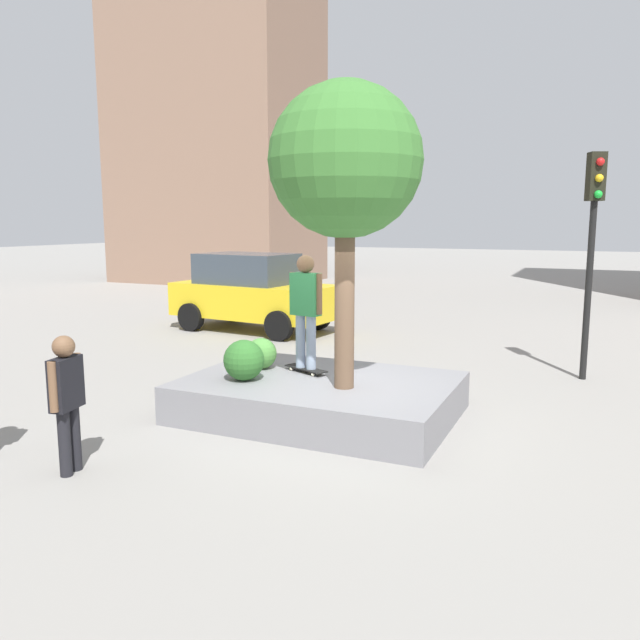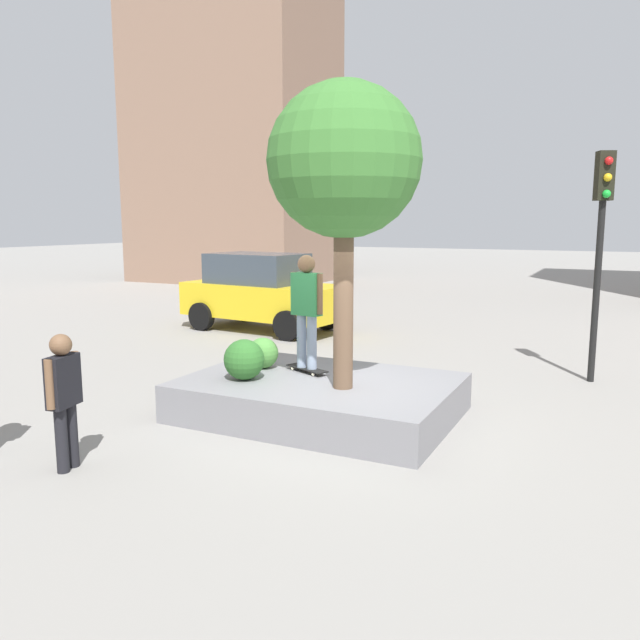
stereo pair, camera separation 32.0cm
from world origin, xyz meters
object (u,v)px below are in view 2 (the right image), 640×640
at_px(planter_ledge, 320,397).
at_px(pedestrian_crossing, 64,392).
at_px(plaza_tree, 344,163).
at_px(taxi_cab, 262,291).
at_px(skateboard, 307,369).
at_px(traffic_light_corner, 601,226).
at_px(skateboarder, 307,303).

xyz_separation_m(planter_ledge, pedestrian_crossing, (-1.76, -3.19, 0.66)).
bearing_deg(plaza_tree, taxi_cab, 129.20).
relative_size(plaza_tree, taxi_cab, 0.91).
relative_size(skateboard, traffic_light_corner, 0.20).
bearing_deg(traffic_light_corner, skateboarder, -136.74).
bearing_deg(skateboarder, plaza_tree, -33.49).
relative_size(taxi_cab, pedestrian_crossing, 2.83).
distance_m(skateboard, traffic_light_corner, 5.86).
relative_size(skateboard, taxi_cab, 0.18).
relative_size(planter_ledge, skateboarder, 2.23).
height_order(skateboarder, pedestrian_crossing, skateboarder).
bearing_deg(planter_ledge, skateboarder, 142.26).
bearing_deg(planter_ledge, traffic_light_corner, 48.20).
bearing_deg(skateboarder, planter_ledge, -37.74).
xyz_separation_m(plaza_tree, skateboard, (-0.88, 0.58, -3.06)).
distance_m(planter_ledge, pedestrian_crossing, 3.71).
bearing_deg(planter_ledge, taxi_cab, 127.67).
xyz_separation_m(plaza_tree, pedestrian_crossing, (-2.27, -2.90, -2.74)).
bearing_deg(skateboard, taxi_cab, 126.74).
distance_m(plaza_tree, traffic_light_corner, 5.36).
bearing_deg(pedestrian_crossing, skateboarder, 68.22).
bearing_deg(traffic_light_corner, pedestrian_crossing, -126.58).
xyz_separation_m(skateboard, traffic_light_corner, (3.96, 3.72, 2.21)).
bearing_deg(skateboard, skateboarder, 0.00).
relative_size(plaza_tree, skateboard, 5.15).
height_order(skateboard, pedestrian_crossing, pedestrian_crossing).
bearing_deg(traffic_light_corner, plaza_tree, -125.57).
height_order(skateboarder, traffic_light_corner, traffic_light_corner).
distance_m(plaza_tree, pedestrian_crossing, 4.59).
xyz_separation_m(plaza_tree, skateboarder, (-0.88, 0.58, -2.03)).
xyz_separation_m(planter_ledge, plaza_tree, (0.51, -0.29, 3.40)).
bearing_deg(plaza_tree, planter_ledge, 149.91).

